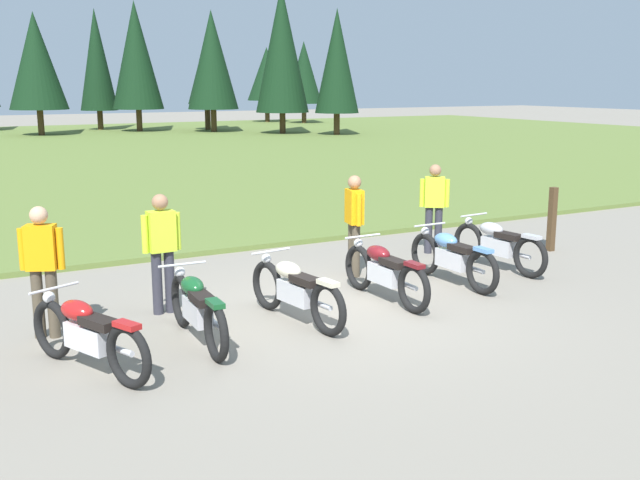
{
  "coord_description": "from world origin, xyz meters",
  "views": [
    {
      "loc": [
        -5.08,
        -8.68,
        3.14
      ],
      "look_at": [
        0.0,
        0.6,
        0.9
      ],
      "focal_mm": 41.87,
      "sensor_mm": 36.0,
      "label": 1
    }
  ],
  "objects_px": {
    "rider_near_row_end": "(434,203)",
    "trail_marker_post": "(552,219)",
    "motorcycle_red": "(87,334)",
    "motorcycle_british_green": "(197,308)",
    "rider_with_back_turned": "(354,219)",
    "motorcycle_sky_blue": "(452,257)",
    "motorcycle_silver": "(498,244)",
    "rider_in_hivis_vest": "(42,264)",
    "motorcycle_maroon": "(385,272)",
    "rider_checking_bike": "(162,246)",
    "motorcycle_cream": "(296,290)"
  },
  "relations": [
    {
      "from": "rider_near_row_end",
      "to": "motorcycle_sky_blue",
      "type": "bearing_deg",
      "value": -119.4
    },
    {
      "from": "motorcycle_silver",
      "to": "rider_in_hivis_vest",
      "type": "xyz_separation_m",
      "value": [
        -7.35,
        0.04,
        0.51
      ]
    },
    {
      "from": "rider_with_back_turned",
      "to": "motorcycle_sky_blue",
      "type": "bearing_deg",
      "value": -47.29
    },
    {
      "from": "motorcycle_sky_blue",
      "to": "rider_with_back_turned",
      "type": "bearing_deg",
      "value": 132.71
    },
    {
      "from": "motorcycle_maroon",
      "to": "rider_in_hivis_vest",
      "type": "distance_m",
      "value": 4.69
    },
    {
      "from": "motorcycle_british_green",
      "to": "rider_near_row_end",
      "type": "distance_m",
      "value": 6.12
    },
    {
      "from": "motorcycle_red",
      "to": "motorcycle_british_green",
      "type": "height_order",
      "value": "same"
    },
    {
      "from": "motorcycle_british_green",
      "to": "motorcycle_cream",
      "type": "distance_m",
      "value": 1.43
    },
    {
      "from": "motorcycle_maroon",
      "to": "rider_in_hivis_vest",
      "type": "bearing_deg",
      "value": 171.6
    },
    {
      "from": "motorcycle_maroon",
      "to": "rider_checking_bike",
      "type": "bearing_deg",
      "value": 162.29
    },
    {
      "from": "motorcycle_cream",
      "to": "trail_marker_post",
      "type": "height_order",
      "value": "trail_marker_post"
    },
    {
      "from": "motorcycle_maroon",
      "to": "trail_marker_post",
      "type": "height_order",
      "value": "trail_marker_post"
    },
    {
      "from": "motorcycle_maroon",
      "to": "rider_with_back_turned",
      "type": "distance_m",
      "value": 1.58
    },
    {
      "from": "motorcycle_red",
      "to": "motorcycle_maroon",
      "type": "bearing_deg",
      "value": 9.62
    },
    {
      "from": "rider_checking_bike",
      "to": "motorcycle_maroon",
      "type": "bearing_deg",
      "value": -17.71
    },
    {
      "from": "rider_with_back_turned",
      "to": "motorcycle_red",
      "type": "bearing_deg",
      "value": -155.18
    },
    {
      "from": "motorcycle_red",
      "to": "rider_with_back_turned",
      "type": "xyz_separation_m",
      "value": [
        4.75,
        2.2,
        0.51
      ]
    },
    {
      "from": "motorcycle_sky_blue",
      "to": "motorcycle_cream",
      "type": "bearing_deg",
      "value": -170.3
    },
    {
      "from": "rider_near_row_end",
      "to": "rider_in_hivis_vest",
      "type": "xyz_separation_m",
      "value": [
        -7.13,
        -1.47,
        0.0
      ]
    },
    {
      "from": "rider_near_row_end",
      "to": "motorcycle_cream",
      "type": "bearing_deg",
      "value": -149.61
    },
    {
      "from": "motorcycle_silver",
      "to": "trail_marker_post",
      "type": "distance_m",
      "value": 1.97
    },
    {
      "from": "motorcycle_british_green",
      "to": "rider_near_row_end",
      "type": "xyz_separation_m",
      "value": [
        5.53,
        2.56,
        0.51
      ]
    },
    {
      "from": "rider_in_hivis_vest",
      "to": "rider_checking_bike",
      "type": "relative_size",
      "value": 1.0
    },
    {
      "from": "rider_near_row_end",
      "to": "rider_with_back_turned",
      "type": "relative_size",
      "value": 1.0
    },
    {
      "from": "motorcycle_red",
      "to": "rider_near_row_end",
      "type": "height_order",
      "value": "rider_near_row_end"
    },
    {
      "from": "motorcycle_silver",
      "to": "rider_with_back_turned",
      "type": "bearing_deg",
      "value": 161.07
    },
    {
      "from": "motorcycle_british_green",
      "to": "motorcycle_red",
      "type": "bearing_deg",
      "value": -166.11
    },
    {
      "from": "rider_near_row_end",
      "to": "trail_marker_post",
      "type": "height_order",
      "value": "rider_near_row_end"
    },
    {
      "from": "motorcycle_cream",
      "to": "rider_near_row_end",
      "type": "bearing_deg",
      "value": 30.39
    },
    {
      "from": "rider_in_hivis_vest",
      "to": "rider_checking_bike",
      "type": "bearing_deg",
      "value": 10.01
    },
    {
      "from": "motorcycle_sky_blue",
      "to": "motorcycle_red",
      "type": "bearing_deg",
      "value": -170.2
    },
    {
      "from": "motorcycle_red",
      "to": "trail_marker_post",
      "type": "relative_size",
      "value": 1.62
    },
    {
      "from": "motorcycle_cream",
      "to": "trail_marker_post",
      "type": "relative_size",
      "value": 1.72
    },
    {
      "from": "motorcycle_cream",
      "to": "rider_in_hivis_vest",
      "type": "xyz_separation_m",
      "value": [
        -3.02,
        0.93,
        0.51
      ]
    },
    {
      "from": "motorcycle_cream",
      "to": "rider_checking_bike",
      "type": "height_order",
      "value": "rider_checking_bike"
    },
    {
      "from": "motorcycle_british_green",
      "to": "rider_with_back_turned",
      "type": "relative_size",
      "value": 1.26
    },
    {
      "from": "motorcycle_silver",
      "to": "rider_in_hivis_vest",
      "type": "bearing_deg",
      "value": 179.67
    },
    {
      "from": "trail_marker_post",
      "to": "motorcycle_red",
      "type": "bearing_deg",
      "value": -167.55
    },
    {
      "from": "motorcycle_cream",
      "to": "motorcycle_sky_blue",
      "type": "bearing_deg",
      "value": 9.7
    },
    {
      "from": "motorcycle_red",
      "to": "rider_in_hivis_vest",
      "type": "distance_m",
      "value": 1.53
    },
    {
      "from": "motorcycle_cream",
      "to": "motorcycle_maroon",
      "type": "relative_size",
      "value": 1.0
    },
    {
      "from": "motorcycle_maroon",
      "to": "rider_checking_bike",
      "type": "distance_m",
      "value": 3.21
    },
    {
      "from": "trail_marker_post",
      "to": "rider_with_back_turned",
      "type": "bearing_deg",
      "value": 177.14
    },
    {
      "from": "rider_near_row_end",
      "to": "motorcycle_maroon",
      "type": "bearing_deg",
      "value": -139.47
    },
    {
      "from": "motorcycle_cream",
      "to": "rider_checking_bike",
      "type": "relative_size",
      "value": 1.25
    },
    {
      "from": "motorcycle_cream",
      "to": "rider_in_hivis_vest",
      "type": "distance_m",
      "value": 3.21
    },
    {
      "from": "motorcycle_cream",
      "to": "motorcycle_sky_blue",
      "type": "height_order",
      "value": "same"
    },
    {
      "from": "rider_checking_bike",
      "to": "motorcycle_silver",
      "type": "bearing_deg",
      "value": -3.22
    },
    {
      "from": "motorcycle_silver",
      "to": "rider_in_hivis_vest",
      "type": "relative_size",
      "value": 1.26
    },
    {
      "from": "motorcycle_red",
      "to": "motorcycle_silver",
      "type": "xyz_separation_m",
      "value": [
        7.13,
        1.38,
        0.0
      ]
    }
  ]
}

